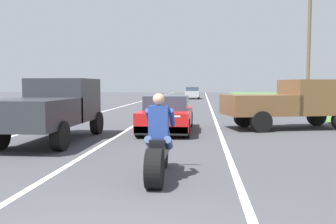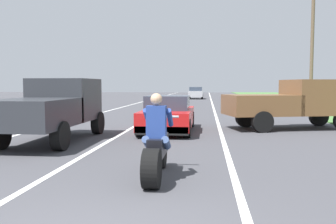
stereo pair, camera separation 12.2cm
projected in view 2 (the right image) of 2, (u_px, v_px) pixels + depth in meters
The scene contains 9 objects.
lane_stripe_left_solid at pixel (106, 111), 23.88m from camera, with size 0.14×120.00×0.01m, color white.
lane_stripe_right_solid at pixel (215, 112), 23.10m from camera, with size 0.14×120.00×0.01m, color white.
lane_stripe_centre_dashed at pixel (160, 112), 23.49m from camera, with size 0.14×120.00×0.01m, color white.
motorcycle_with_rider at pixel (156, 148), 6.67m from camera, with size 0.70×2.21×1.62m.
sports_car_red at pixel (168, 115), 13.54m from camera, with size 1.84×4.30×1.37m.
pickup_truck_left_lane_dark_grey at pixel (54, 106), 11.26m from camera, with size 2.02×4.80×1.98m.
pickup_truck_right_shoulder_brown at pixel (292, 101), 14.33m from camera, with size 5.14×3.14×1.98m.
utility_pole_roadside at pixel (312, 55), 25.17m from camera, with size 0.24×0.24×7.79m, color brown.
distant_car_far_ahead at pixel (196, 93), 45.01m from camera, with size 1.80×4.00×1.50m.
Camera 2 is at (1.26, -3.23, 1.78)m, focal length 38.18 mm.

